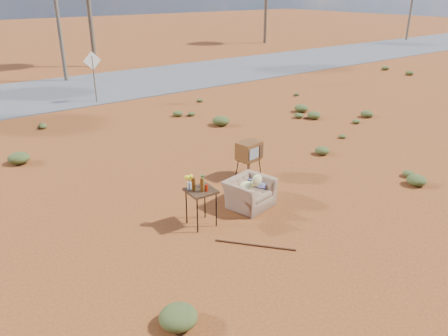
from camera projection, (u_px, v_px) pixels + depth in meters
ground at (244, 223)px, 9.36m from camera, size 140.00×140.00×0.00m
highway at (42, 94)px, 20.44m from camera, size 140.00×7.00×0.04m
armchair at (251, 188)px, 10.00m from camera, size 1.27×0.98×0.88m
tv_unit at (249, 151)px, 11.37m from camera, size 0.67×0.57×0.97m
side_table at (198, 189)px, 8.97m from camera, size 0.60×0.60×1.14m
rusty_bar at (255, 245)px, 8.52m from camera, size 1.06×1.24×0.04m
road_sign at (93, 68)px, 18.48m from camera, size 0.78×0.06×2.19m
scrub_patch at (121, 164)px, 12.11m from camera, size 17.49×8.07×0.33m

